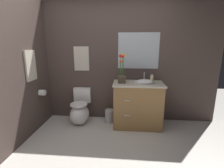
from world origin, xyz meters
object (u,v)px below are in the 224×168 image
Objects in this scene: flower_vase at (122,74)px; wall_mirror at (138,51)px; wall_poster at (81,59)px; trash_bin at (109,116)px; vanity_cabinet at (138,104)px; soap_bottle at (152,79)px; toilet_paper_roll at (42,93)px; toilet at (80,111)px; hanging_towel at (31,66)px.

flower_vase is 0.68× the size of wall_mirror.
trash_bin is at bearing -19.12° from wall_poster.
soap_bottle is (0.24, -0.03, 0.50)m from vanity_cabinet.
wall_mirror is 7.27× the size of toilet_paper_roll.
wall_poster reaches higher than toilet.
toilet is 2.54× the size of trash_bin.
toilet is 0.86× the size of wall_mirror.
wall_mirror is at bearing 13.04° from toilet.
hanging_towel is at bearing -168.03° from flower_vase.
vanity_cabinet is 2.06m from hanging_towel.
wall_mirror is at bearing 45.94° from flower_vase.
soap_bottle is (1.40, -0.05, 0.70)m from toilet.
flower_vase is 3.29× the size of soap_bottle.
flower_vase is 0.60m from wall_mirror.
hanging_towel reaches higher than toilet_paper_roll.
soap_bottle is 0.21× the size of wall_mirror.
soap_bottle reaches higher than trash_bin.
flower_vase is at bearing 5.47° from toilet_paper_roll.
soap_bottle is 0.61× the size of trash_bin.
flower_vase is 0.94m from wall_poster.
flower_vase is 1.56m from toilet_paper_roll.
hanging_towel is (-1.87, -0.65, -0.23)m from wall_mirror.
wall_mirror is (0.31, 0.32, 0.41)m from flower_vase.
vanity_cabinet is at bearing 5.34° from toilet_paper_roll.
wall_mirror is at bearing 14.34° from toilet_paper_roll.
vanity_cabinet is 0.55m from soap_bottle.
trash_bin is 1.76m from hanging_towel.
toilet reaches higher than trash_bin.
hanging_towel is (-0.71, -0.65, -0.07)m from wall_poster.
soap_bottle is at bearing -6.22° from vanity_cabinet.
flower_vase reaches higher than vanity_cabinet.
hanging_towel is at bearing -161.30° from trash_bin.
wall_mirror is at bearing 90.52° from vanity_cabinet.
flower_vase is 4.98× the size of toilet_paper_roll.
wall_poster is at bearing 160.88° from trash_bin.
toilet_paper_roll is at bearing -174.66° from vanity_cabinet.
wall_poster is 1.01m from toilet_paper_roll.
hanging_towel is (-1.56, -0.33, 0.18)m from flower_vase.
toilet is at bearing 16.57° from toilet_paper_roll.
flower_vase is at bearing -3.52° from toilet.
toilet is 1.26× the size of flower_vase.
toilet_paper_roll is at bearing -174.53° from flower_vase.
trash_bin is 0.52× the size of hanging_towel.
toilet is at bearing 177.85° from soap_bottle.
wall_poster is (-1.40, 0.32, 0.34)m from soap_bottle.
vanity_cabinet is 1.05m from wall_mirror.
soap_bottle is 0.34× the size of wall_poster.
toilet is 1.16m from flower_vase.
hanging_towel reaches higher than soap_bottle.
wall_poster reaches higher than vanity_cabinet.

